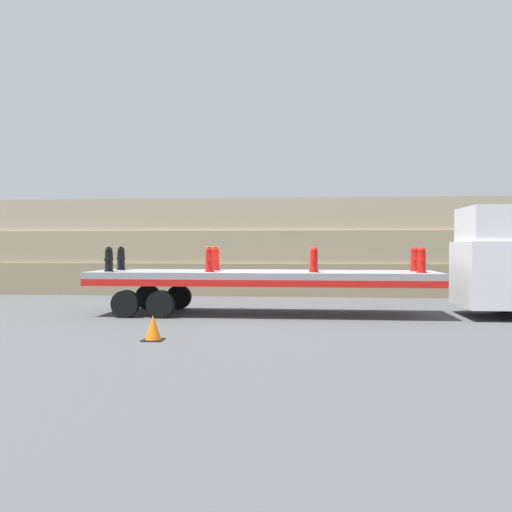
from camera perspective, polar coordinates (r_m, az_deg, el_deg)
name	(u,v)px	position (r m, az deg, el deg)	size (l,w,h in m)	color
ground_plane	(263,314)	(17.59, 0.68, -5.85)	(120.00, 120.00, 0.00)	#474749
rock_cliff	(277,247)	(25.08, 2.13, 0.91)	(60.00, 3.30, 4.11)	gray
truck_cab	(505,263)	(18.33, 23.68, -0.61)	(2.53, 2.74, 3.25)	silver
flatbed_trailer	(249,278)	(17.53, -0.67, -2.21)	(10.52, 2.64, 1.33)	gray
fire_hydrant_black_near_0	(109,259)	(17.92, -14.50, -0.33)	(0.29, 0.55, 0.76)	black
fire_hydrant_black_far_0	(121,259)	(18.98, -13.35, -0.25)	(0.29, 0.55, 0.76)	black
fire_hydrant_red_near_1	(210,260)	(17.12, -4.67, -0.37)	(0.29, 0.55, 0.76)	red
fire_hydrant_red_far_1	(216,259)	(18.22, -4.05, -0.28)	(0.29, 0.55, 0.76)	red
fire_hydrant_red_near_2	(314,260)	(16.85, 5.79, -0.39)	(0.29, 0.55, 0.76)	red
fire_hydrant_red_far_2	(313,259)	(17.97, 5.77, -0.30)	(0.29, 0.55, 0.76)	red
fire_hydrant_red_near_3	(422,260)	(17.15, 16.23, -0.40)	(0.29, 0.55, 0.76)	red
fire_hydrant_red_far_3	(415,259)	(18.25, 15.57, -0.31)	(0.29, 0.55, 0.76)	red
cargo_strap_rear	(115,246)	(18.45, -13.91, 0.94)	(0.05, 2.74, 0.01)	yellow
cargo_strap_middle	(213,246)	(17.66, -4.35, 0.97)	(0.05, 2.74, 0.01)	yellow
traffic_cone	(153,328)	(12.98, -10.26, -7.12)	(0.46, 0.46, 0.56)	black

